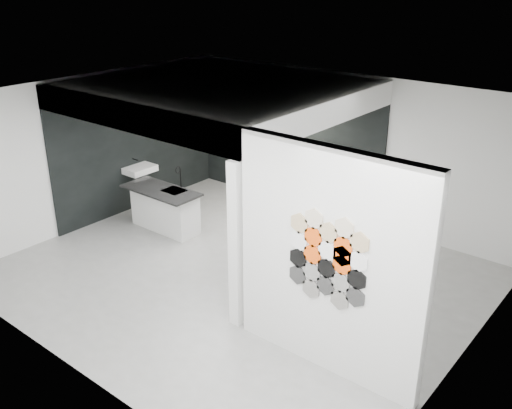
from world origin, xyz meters
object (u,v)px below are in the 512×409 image
object	(u,v)px
glass_vase	(345,151)
kettle	(326,147)
stockpot	(250,130)
glass_bowl	(345,152)
partition_panel	(329,264)
bottle_dark	(285,138)
utensil_cup	(262,134)
wall_basin	(140,169)
kitchen_island	(165,208)

from	to	relation	value
glass_vase	kettle	bearing A→B (deg)	180.00
stockpot	glass_bowl	xyz separation A→B (m)	(2.28, 0.00, -0.04)
partition_panel	bottle_dark	distance (m)	5.18
kettle	utensil_cup	distance (m)	1.54
partition_panel	stockpot	world-z (taller)	partition_panel
partition_panel	wall_basin	distance (m)	5.78
stockpot	bottle_dark	size ratio (longest dim) A/B	1.57
glass_vase	partition_panel	bearing A→B (deg)	-61.77
partition_panel	kitchen_island	world-z (taller)	partition_panel
utensil_cup	wall_basin	bearing A→B (deg)	-124.35
partition_panel	bottle_dark	bearing A→B (deg)	131.79
wall_basin	glass_vase	distance (m)	4.01
kitchen_island	bottle_dark	bearing A→B (deg)	68.00
kettle	glass_vase	world-z (taller)	same
kettle	glass_vase	distance (m)	0.43
glass_bowl	bottle_dark	xyz separation A→B (m)	(-1.38, 0.00, 0.02)
wall_basin	utensil_cup	bearing A→B (deg)	55.65
partition_panel	utensil_cup	bearing A→B (deg)	136.36
stockpot	utensil_cup	distance (m)	0.30
utensil_cup	partition_panel	bearing A→B (deg)	-43.64
kitchen_island	bottle_dark	xyz separation A→B (m)	(0.97, 2.40, 0.98)
stockpot	kettle	world-z (taller)	stockpot
stockpot	glass_vase	bearing A→B (deg)	0.00
stockpot	wall_basin	bearing A→B (deg)	-118.33
bottle_dark	kitchen_island	bearing A→B (deg)	-111.97
partition_panel	kitchen_island	bearing A→B (deg)	161.72
glass_vase	bottle_dark	distance (m)	1.38
glass_vase	bottle_dark	world-z (taller)	same
kitchen_island	glass_bowl	world-z (taller)	glass_bowl
partition_panel	kitchen_island	xyz separation A→B (m)	(-4.42, 1.46, -0.99)
glass_vase	utensil_cup	bearing A→B (deg)	180.00
bottle_dark	utensil_cup	world-z (taller)	bottle_dark
kitchen_island	utensil_cup	world-z (taller)	utensil_cup
wall_basin	glass_bowl	distance (m)	4.00
kettle	bottle_dark	bearing A→B (deg)	177.52
partition_panel	utensil_cup	xyz separation A→B (m)	(-4.05, 3.87, -0.03)
kettle	glass_vase	xyz separation A→B (m)	(0.43, 0.00, 0.00)
glass_bowl	bottle_dark	world-z (taller)	bottle_dark
stockpot	bottle_dark	xyz separation A→B (m)	(0.90, 0.00, -0.02)
bottle_dark	glass_bowl	bearing A→B (deg)	0.00
kitchen_island	glass_bowl	xyz separation A→B (m)	(2.35, 2.40, 0.96)
glass_bowl	bottle_dark	bearing A→B (deg)	180.00
wall_basin	glass_vase	size ratio (longest dim) A/B	4.33
wall_basin	stockpot	xyz separation A→B (m)	(1.11, 2.07, 0.56)
kitchen_island	utensil_cup	bearing A→B (deg)	81.21
kettle	glass_bowl	xyz separation A→B (m)	(0.43, 0.00, -0.02)
bottle_dark	stockpot	bearing A→B (deg)	180.00
kitchen_island	kettle	xyz separation A→B (m)	(1.91, 2.40, 0.97)
wall_basin	utensil_cup	xyz separation A→B (m)	(1.41, 2.07, 0.52)
bottle_dark	kettle	bearing A→B (deg)	0.00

